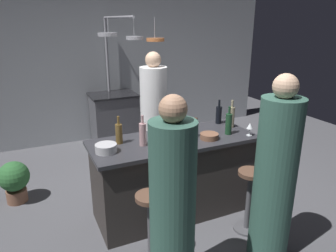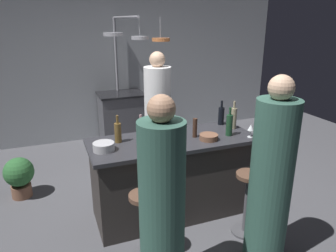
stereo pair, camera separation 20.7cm
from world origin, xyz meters
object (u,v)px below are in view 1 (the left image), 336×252
Objects in this scene: stove_range at (114,118)px; pepper_mill at (195,127)px; mixing_bowl_ceramic at (160,140)px; wine_bottle_white at (231,117)px; wine_bottle_dark at (219,115)px; potted_plant at (14,179)px; mixing_bowl_steel at (106,148)px; guest_right at (275,178)px; chef at (154,120)px; guest_left at (173,210)px; wine_glass_near_left_guest at (250,126)px; wine_bottle_amber at (119,133)px; mixing_bowl_wooden at (209,136)px; wine_glass_near_right_guest at (174,125)px; wine_bottle_rose at (143,134)px; bar_stool_left at (150,225)px; bar_stool_right at (249,198)px; wine_bottle_green at (229,123)px.

stove_range is 2.55m from pepper_mill.
pepper_mill is 0.43m from mixing_bowl_ceramic.
wine_bottle_white reaches higher than wine_bottle_dark.
potted_plant is 1.76× the size of wine_bottle_dark.
stove_range is at bearing 73.32° from mixing_bowl_steel.
mixing_bowl_steel is at bearing 142.91° from guest_right.
chef is 2.13m from guest_left.
wine_bottle_white is at bearing 7.62° from mixing_bowl_ceramic.
mixing_bowl_steel is (-1.55, 0.20, -0.06)m from wine_glass_near_left_guest.
wine_bottle_amber is at bearing 169.68° from pepper_mill.
mixing_bowl_ceramic is 0.54m from mixing_bowl_wooden.
wine_bottle_white reaches higher than wine_glass_near_right_guest.
wine_glass_near_left_guest reaches higher than mixing_bowl_wooden.
wine_glass_near_right_guest is at bearing -25.96° from potted_plant.
guest_right is 5.23× the size of wine_bottle_white.
wine_bottle_rose reaches higher than stove_range.
wine_bottle_rose is at bearing -165.11° from wine_bottle_dark.
wine_bottle_rose is (0.16, 0.59, 0.65)m from bar_stool_left.
bar_stool_right is 1.10m from wine_bottle_dark.
mixing_bowl_steel reaches higher than bar_stool_right.
wine_bottle_green reaches higher than wine_bottle_dark.
mixing_bowl_ceramic is (-0.36, -1.06, 0.13)m from chef.
guest_right reaches higher than wine_glass_near_right_guest.
guest_right reaches higher than wine_bottle_dark.
mixing_bowl_wooden reaches higher than bar_stool_left.
wine_bottle_dark is at bearing 79.55° from guest_right.
guest_left is 1.03m from mixing_bowl_ceramic.
chef is 1.17m from wine_bottle_amber.
wine_bottle_dark is 2.03× the size of wine_glass_near_left_guest.
mixing_bowl_ceramic is at bearing -35.56° from potted_plant.
wine_bottle_green reaches higher than bar_stool_right.
wine_bottle_rose is at bearing 170.31° from mixing_bowl_wooden.
bar_stool_left is at bearing -151.98° from mixing_bowl_wooden.
potted_plant is 1.52m from mixing_bowl_steel.
bar_stool_right is at bearing -57.92° from wine_glass_near_right_guest.
mixing_bowl_steel is at bearing -136.62° from wine_bottle_amber.
pepper_mill is at bearing 166.77° from wine_bottle_green.
mixing_bowl_steel reaches higher than bar_stool_left.
guest_right reaches higher than wine_bottle_white.
wine_glass_near_left_guest is at bearing -11.39° from mixing_bowl_ceramic.
bar_stool_left is at bearing -142.41° from pepper_mill.
mixing_bowl_steel is (-0.39, -0.02, -0.08)m from wine_bottle_rose.
wine_glass_near_left_guest is at bearing 30.39° from guest_left.
chef is at bearing 66.51° from bar_stool_left.
guest_right is at bearing -20.20° from bar_stool_left.
potted_plant is 2.83m from wine_glass_near_left_guest.
chef reaches higher than wine_glass_near_right_guest.
guest_right reaches higher than mixing_bowl_wooden.
potted_plant is at bearing 119.71° from guest_left.
pepper_mill is at bearing 3.57° from mixing_bowl_ceramic.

